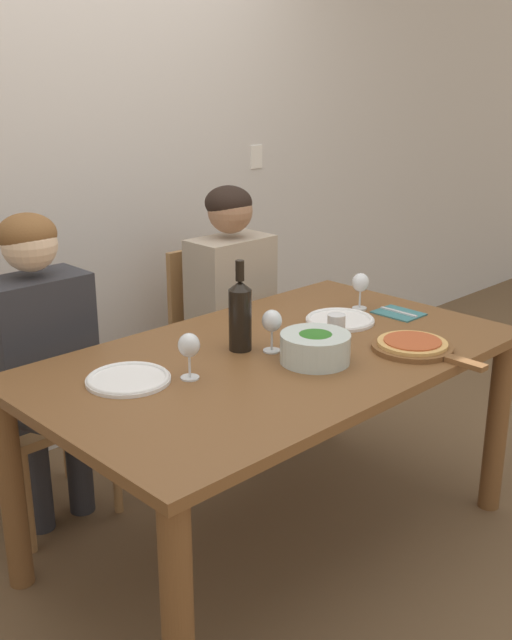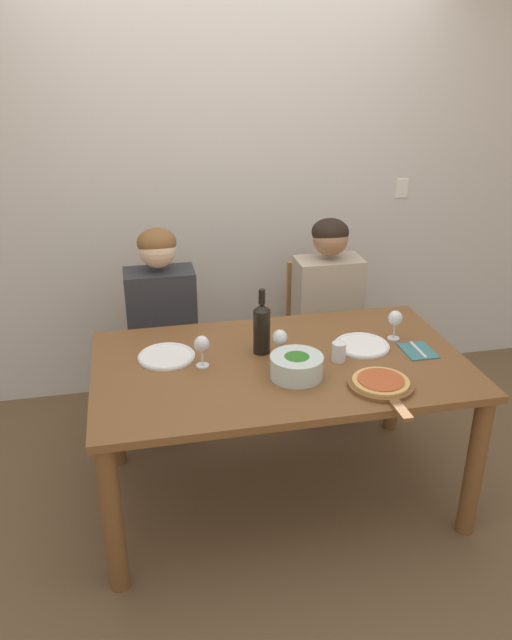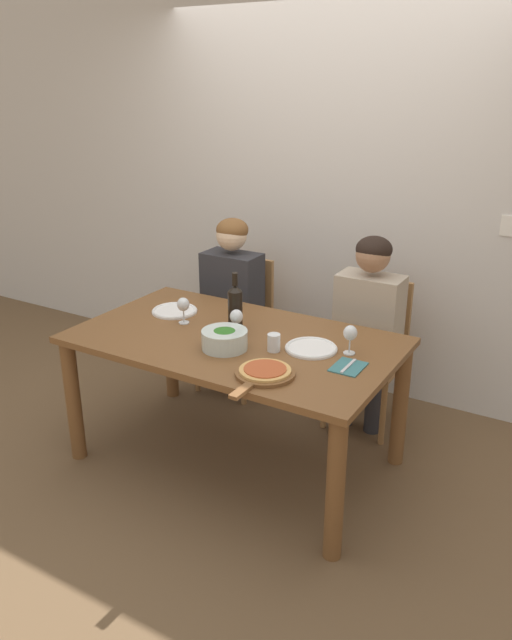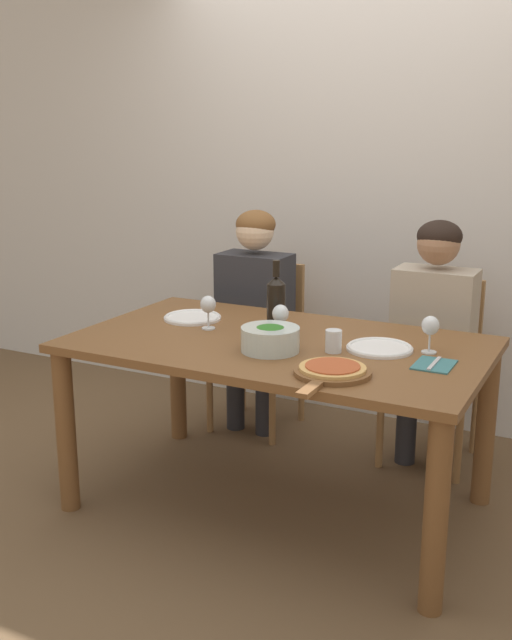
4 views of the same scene
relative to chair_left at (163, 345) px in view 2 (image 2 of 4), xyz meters
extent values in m
plane|color=brown|center=(0.49, -0.84, -0.48)|extent=(40.00, 40.00, 0.00)
cube|color=silver|center=(0.49, 0.41, 0.87)|extent=(10.00, 0.05, 2.70)
cube|color=white|center=(1.59, 0.38, 0.77)|extent=(0.08, 0.01, 0.12)
cube|color=brown|center=(0.49, -0.84, 0.26)|extent=(1.71, 1.00, 0.04)
cylinder|color=brown|center=(-0.30, -1.28, -0.12)|extent=(0.08, 0.08, 0.72)
cylinder|color=brown|center=(1.29, -1.28, -0.12)|extent=(0.08, 0.08, 0.72)
cylinder|color=brown|center=(-0.30, -0.40, -0.12)|extent=(0.08, 0.08, 0.72)
cylinder|color=brown|center=(1.29, -0.40, -0.12)|extent=(0.08, 0.08, 0.72)
cube|color=#9E7042|center=(0.00, -0.07, -0.06)|extent=(0.42, 0.42, 0.04)
cube|color=#9E7042|center=(0.00, 0.12, 0.19)|extent=(0.38, 0.03, 0.46)
cylinder|color=#9E7042|center=(-0.19, -0.26, -0.28)|extent=(0.04, 0.04, 0.40)
cylinder|color=#9E7042|center=(0.19, -0.26, -0.28)|extent=(0.04, 0.04, 0.40)
cylinder|color=#9E7042|center=(-0.19, 0.12, -0.28)|extent=(0.04, 0.04, 0.40)
cylinder|color=#9E7042|center=(0.19, 0.12, -0.28)|extent=(0.04, 0.04, 0.40)
cube|color=#9E7042|center=(0.96, -0.07, -0.06)|extent=(0.42, 0.42, 0.04)
cube|color=#9E7042|center=(0.96, 0.12, 0.19)|extent=(0.38, 0.03, 0.46)
cylinder|color=#9E7042|center=(0.77, -0.26, -0.28)|extent=(0.04, 0.04, 0.40)
cylinder|color=#9E7042|center=(1.15, -0.26, -0.28)|extent=(0.04, 0.04, 0.40)
cylinder|color=#9E7042|center=(0.77, 0.12, -0.28)|extent=(0.04, 0.04, 0.40)
cylinder|color=#9E7042|center=(1.15, 0.12, -0.28)|extent=(0.04, 0.04, 0.40)
cylinder|color=#28282D|center=(-0.09, -0.15, -0.26)|extent=(0.10, 0.10, 0.44)
cylinder|color=#28282D|center=(0.09, -0.15, -0.26)|extent=(0.10, 0.10, 0.44)
cube|color=#2D2D33|center=(0.00, -0.09, 0.23)|extent=(0.38, 0.22, 0.54)
cylinder|color=#2D2D33|center=(-0.20, -0.34, 0.08)|extent=(0.07, 0.31, 0.14)
cylinder|color=#2D2D33|center=(0.20, -0.34, 0.08)|extent=(0.07, 0.31, 0.14)
sphere|color=beige|center=(0.00, -0.09, 0.62)|extent=(0.20, 0.20, 0.20)
ellipsoid|color=brown|center=(0.00, -0.08, 0.65)|extent=(0.21, 0.21, 0.15)
cylinder|color=#28282D|center=(0.87, -0.15, -0.26)|extent=(0.10, 0.10, 0.44)
cylinder|color=#28282D|center=(1.05, -0.15, -0.26)|extent=(0.10, 0.10, 0.44)
cube|color=tan|center=(0.96, -0.09, 0.23)|extent=(0.38, 0.22, 0.54)
cylinder|color=tan|center=(0.76, -0.34, 0.08)|extent=(0.07, 0.31, 0.14)
cylinder|color=tan|center=(1.16, -0.34, 0.08)|extent=(0.07, 0.31, 0.14)
sphere|color=#9E7051|center=(0.96, -0.09, 0.62)|extent=(0.20, 0.20, 0.20)
ellipsoid|color=black|center=(0.96, -0.08, 0.65)|extent=(0.21, 0.21, 0.15)
cylinder|color=black|center=(0.43, -0.73, 0.38)|extent=(0.08, 0.08, 0.22)
cone|color=black|center=(0.43, -0.73, 0.51)|extent=(0.08, 0.08, 0.03)
cylinder|color=black|center=(0.43, -0.73, 0.56)|extent=(0.03, 0.03, 0.07)
cylinder|color=silver|center=(0.53, -0.99, 0.32)|extent=(0.24, 0.24, 0.10)
ellipsoid|color=#2D6B23|center=(0.53, -0.99, 0.33)|extent=(0.19, 0.19, 0.11)
cylinder|color=white|center=(-0.02, -0.70, 0.28)|extent=(0.27, 0.27, 0.01)
torus|color=white|center=(-0.02, -0.70, 0.29)|extent=(0.26, 0.26, 0.02)
cylinder|color=white|center=(0.91, -0.78, 0.28)|extent=(0.27, 0.27, 0.01)
torus|color=white|center=(0.91, -0.78, 0.29)|extent=(0.26, 0.26, 0.02)
cylinder|color=brown|center=(0.86, -1.15, 0.28)|extent=(0.28, 0.28, 0.02)
cube|color=brown|center=(0.86, -1.36, 0.28)|extent=(0.04, 0.14, 0.02)
cylinder|color=tan|center=(0.86, -1.15, 0.30)|extent=(0.24, 0.24, 0.01)
cylinder|color=#AD4C28|center=(0.86, -1.15, 0.31)|extent=(0.20, 0.20, 0.01)
cylinder|color=silver|center=(0.14, -0.81, 0.28)|extent=(0.06, 0.06, 0.01)
cylinder|color=silver|center=(0.14, -0.81, 0.32)|extent=(0.01, 0.01, 0.07)
ellipsoid|color=silver|center=(0.14, -0.81, 0.39)|extent=(0.07, 0.07, 0.08)
ellipsoid|color=maroon|center=(0.14, -0.81, 0.38)|extent=(0.06, 0.06, 0.03)
cylinder|color=silver|center=(1.10, -0.73, 0.28)|extent=(0.06, 0.06, 0.01)
cylinder|color=silver|center=(1.10, -0.73, 0.32)|extent=(0.01, 0.01, 0.07)
ellipsoid|color=silver|center=(1.10, -0.73, 0.39)|extent=(0.07, 0.07, 0.08)
ellipsoid|color=maroon|center=(1.10, -0.73, 0.38)|extent=(0.06, 0.06, 0.03)
cylinder|color=silver|center=(0.50, -0.82, 0.28)|extent=(0.06, 0.06, 0.01)
cylinder|color=silver|center=(0.50, -0.82, 0.32)|extent=(0.01, 0.01, 0.07)
ellipsoid|color=silver|center=(0.50, -0.82, 0.39)|extent=(0.07, 0.07, 0.08)
ellipsoid|color=maroon|center=(0.50, -0.82, 0.38)|extent=(0.06, 0.06, 0.03)
cylinder|color=silver|center=(0.76, -0.89, 0.32)|extent=(0.07, 0.07, 0.09)
cube|color=#387075|center=(1.16, -0.88, 0.28)|extent=(0.14, 0.18, 0.01)
cube|color=silver|center=(1.16, -0.88, 0.28)|extent=(0.01, 0.17, 0.01)
camera|label=1|loc=(-1.24, -2.52, 1.19)|focal=42.00mm
camera|label=2|loc=(-0.15, -3.31, 1.63)|focal=35.00mm
camera|label=3|loc=(2.15, -3.42, 1.56)|focal=35.00mm
camera|label=4|loc=(1.78, -3.57, 1.14)|focal=42.00mm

